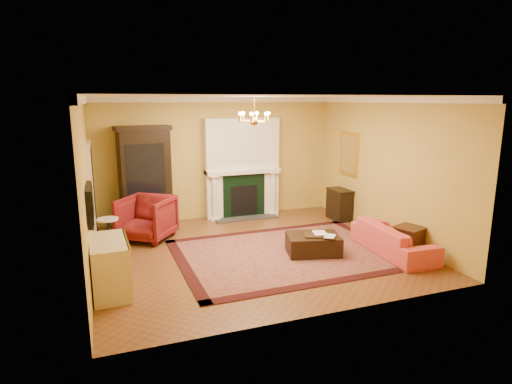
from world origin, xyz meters
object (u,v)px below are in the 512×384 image
pedestal_table (109,234)px  console_table (339,205)px  end_table (408,242)px  coral_sofa (394,234)px  leather_ottoman (313,244)px  china_cabinet (145,179)px  wingback_armchair (147,216)px  commode (110,266)px

pedestal_table → console_table: bearing=7.1°
end_table → coral_sofa: bearing=139.8°
pedestal_table → console_table: size_ratio=0.98×
pedestal_table → leather_ottoman: pedestal_table is taller
china_cabinet → wingback_armchair: (-0.11, -1.02, -0.62)m
end_table → pedestal_table: bearing=159.9°
end_table → leather_ottoman: size_ratio=0.53×
china_cabinet → console_table: size_ratio=3.06×
pedestal_table → console_table: console_table is taller
china_cabinet → leather_ottoman: china_cabinet is taller
end_table → wingback_armchair: bearing=149.9°
commode → coral_sofa: 5.24m
wingback_armchair → end_table: wingback_armchair is taller
wingback_armchair → console_table: 4.69m
pedestal_table → end_table: (5.42, -1.98, -0.16)m
pedestal_table → console_table: (5.48, 0.68, -0.05)m
commode → leather_ottoman: commode is taller
commode → end_table: size_ratio=2.12×
coral_sofa → pedestal_table: bearing=74.3°
commode → end_table: 5.46m
end_table → leather_ottoman: bearing=158.6°
end_table → leather_ottoman: (-1.71, 0.67, -0.06)m
console_table → china_cabinet: bearing=166.3°
china_cabinet → end_table: size_ratio=4.26×
end_table → commode: bearing=177.4°
console_table → commode: bearing=-157.2°
wingback_armchair → commode: size_ratio=0.92×
wingback_armchair → pedestal_table: wingback_armchair is taller
china_cabinet → end_table: (4.52, -3.71, -0.87)m
pedestal_table → end_table: 5.77m
wingback_armchair → coral_sofa: size_ratio=0.53×
commode → leather_ottoman: 3.77m
china_cabinet → console_table: (4.58, -1.05, -0.76)m
china_cabinet → console_table: 4.76m
wingback_armchair → coral_sofa: (4.42, -2.50, -0.13)m
coral_sofa → console_table: 2.49m
wingback_armchair → leather_ottoman: bearing=1.8°
china_cabinet → console_table: bearing=-20.4°
wingback_armchair → commode: wingback_armchair is taller
wingback_armchair → leather_ottoman: 3.57m
coral_sofa → console_table: coral_sofa is taller
coral_sofa → commode: bearing=92.6°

